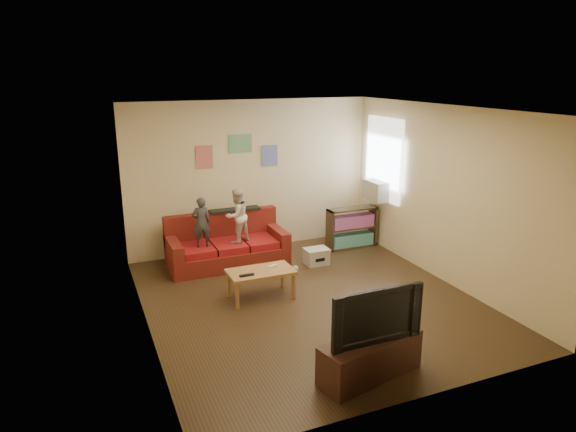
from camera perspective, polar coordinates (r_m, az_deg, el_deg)
name	(u,v)px	position (r m, az deg, el deg)	size (l,w,h in m)	color
room_shell	(311,210)	(7.01, 2.53, 0.70)	(4.52, 5.02, 2.72)	#422F1B
sofa	(227,247)	(8.79, -6.84, -3.42)	(1.97, 0.91, 0.87)	maroon
child_a	(201,222)	(8.37, -9.61, -0.69)	(0.30, 0.20, 0.82)	#35393F
child_b	(237,216)	(8.50, -5.70, 0.04)	(0.44, 0.35, 0.91)	beige
coffee_table	(261,274)	(7.42, -3.04, -6.48)	(0.94, 0.52, 0.42)	#B07D44
remote	(247,275)	(7.21, -4.61, -6.57)	(0.21, 0.05, 0.02)	black
game_controller	(272,266)	(7.50, -1.74, -5.60)	(0.14, 0.04, 0.03)	white
bookshelf	(351,230)	(9.59, 7.07, -1.51)	(0.94, 0.28, 0.75)	#413320
window	(384,159)	(9.42, 10.57, 6.20)	(0.04, 1.08, 1.48)	white
ac_unit	(376,190)	(9.47, 9.79, 2.83)	(0.28, 0.55, 0.35)	#B7B2A3
artwork_left	(204,157)	(8.95, -9.29, 6.48)	(0.30, 0.01, 0.40)	#D87266
artwork_center	(240,143)	(9.09, -5.33, 8.04)	(0.42, 0.01, 0.32)	#72B27F
artwork_right	(270,156)	(9.31, -2.04, 6.72)	(0.30, 0.01, 0.38)	#727FCC
file_box	(316,256)	(8.75, 3.18, -4.48)	(0.40, 0.31, 0.28)	beige
tv_stand	(370,357)	(5.77, 9.11, -15.25)	(1.19, 0.40, 0.45)	#41251C
television	(372,313)	(5.51, 9.35, -10.55)	(1.05, 0.14, 0.61)	black
tissue	(295,268)	(8.46, 0.83, -5.84)	(0.10, 0.10, 0.10)	silver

